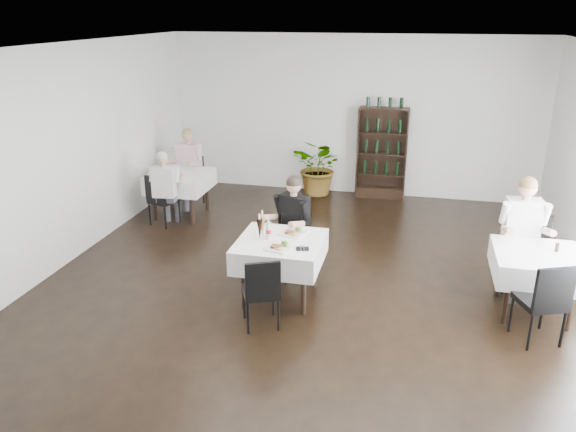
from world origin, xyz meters
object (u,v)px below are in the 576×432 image
object	(u,v)px
wine_shelf	(382,154)
main_table	(280,251)
diner_main	(291,219)
potted_tree	(320,167)

from	to	relation	value
wine_shelf	main_table	size ratio (longest dim) A/B	1.70
main_table	diner_main	size ratio (longest dim) A/B	0.75
wine_shelf	main_table	distance (m)	4.41
wine_shelf	potted_tree	world-z (taller)	wine_shelf
potted_tree	diner_main	bearing A→B (deg)	-86.24
wine_shelf	potted_tree	size ratio (longest dim) A/B	1.59
potted_tree	diner_main	distance (m)	3.55
diner_main	potted_tree	bearing A→B (deg)	93.76
wine_shelf	diner_main	bearing A→B (deg)	-104.20
diner_main	main_table	bearing A→B (deg)	-88.07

